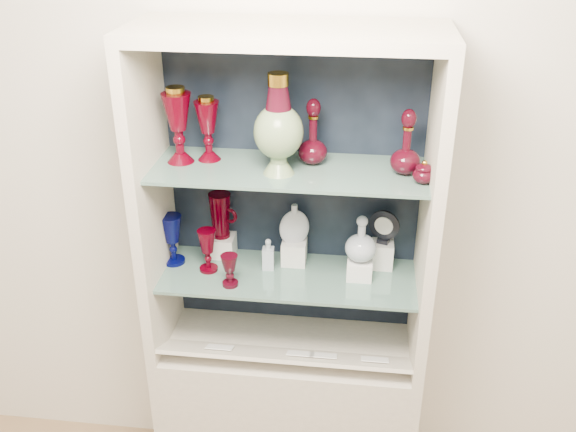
# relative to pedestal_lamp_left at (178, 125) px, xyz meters

# --- Properties ---
(wall_back) EXTENTS (3.50, 0.02, 2.80)m
(wall_back) POSITION_rel_pedestal_lamp_left_xyz_m (0.38, 0.18, -0.20)
(wall_back) COLOR white
(wall_back) RESTS_ON ground
(cabinet_base) EXTENTS (1.00, 0.40, 0.75)m
(cabinet_base) POSITION_rel_pedestal_lamp_left_xyz_m (0.38, -0.04, -1.23)
(cabinet_base) COLOR beige
(cabinet_base) RESTS_ON ground
(cabinet_back_panel) EXTENTS (0.98, 0.02, 1.15)m
(cabinet_back_panel) POSITION_rel_pedestal_lamp_left_xyz_m (0.38, 0.15, -0.28)
(cabinet_back_panel) COLOR black
(cabinet_back_panel) RESTS_ON cabinet_base
(cabinet_side_left) EXTENTS (0.04, 0.40, 1.15)m
(cabinet_side_left) POSITION_rel_pedestal_lamp_left_xyz_m (-0.10, -0.04, -0.28)
(cabinet_side_left) COLOR beige
(cabinet_side_left) RESTS_ON cabinet_base
(cabinet_side_right) EXTENTS (0.04, 0.40, 1.15)m
(cabinet_side_right) POSITION_rel_pedestal_lamp_left_xyz_m (0.86, -0.04, -0.28)
(cabinet_side_right) COLOR beige
(cabinet_side_right) RESTS_ON cabinet_base
(cabinet_top_cap) EXTENTS (1.00, 0.40, 0.04)m
(cabinet_top_cap) POSITION_rel_pedestal_lamp_left_xyz_m (0.38, -0.04, 0.32)
(cabinet_top_cap) COLOR beige
(cabinet_top_cap) RESTS_ON cabinet_side_left
(shelf_lower) EXTENTS (0.92, 0.34, 0.01)m
(shelf_lower) POSITION_rel_pedestal_lamp_left_xyz_m (0.38, -0.02, -0.56)
(shelf_lower) COLOR slate
(shelf_lower) RESTS_ON cabinet_side_left
(shelf_upper) EXTENTS (0.92, 0.34, 0.01)m
(shelf_upper) POSITION_rel_pedestal_lamp_left_xyz_m (0.38, -0.02, -0.14)
(shelf_upper) COLOR slate
(shelf_upper) RESTS_ON cabinet_side_left
(label_ledge) EXTENTS (0.92, 0.17, 0.09)m
(label_ledge) POSITION_rel_pedestal_lamp_left_xyz_m (0.38, -0.15, -0.82)
(label_ledge) COLOR beige
(label_ledge) RESTS_ON cabinet_base
(label_card_0) EXTENTS (0.10, 0.06, 0.03)m
(label_card_0) POSITION_rel_pedestal_lamp_left_xyz_m (0.71, -0.15, -0.81)
(label_card_0) COLOR white
(label_card_0) RESTS_ON label_ledge
(label_card_1) EXTENTS (0.10, 0.06, 0.03)m
(label_card_1) POSITION_rel_pedestal_lamp_left_xyz_m (0.14, -0.15, -0.81)
(label_card_1) COLOR white
(label_card_1) RESTS_ON label_ledge
(label_card_2) EXTENTS (0.10, 0.06, 0.03)m
(label_card_2) POSITION_rel_pedestal_lamp_left_xyz_m (0.44, -0.15, -0.81)
(label_card_2) COLOR white
(label_card_2) RESTS_ON label_ledge
(label_card_3) EXTENTS (0.10, 0.06, 0.03)m
(label_card_3) POSITION_rel_pedestal_lamp_left_xyz_m (0.52, -0.15, -0.81)
(label_card_3) COLOR white
(label_card_3) RESTS_ON label_ledge
(pedestal_lamp_left) EXTENTS (0.10, 0.10, 0.26)m
(pedestal_lamp_left) POSITION_rel_pedestal_lamp_left_xyz_m (0.00, 0.00, 0.00)
(pedestal_lamp_left) COLOR #4A000C
(pedestal_lamp_left) RESTS_ON shelf_upper
(pedestal_lamp_right) EXTENTS (0.10, 0.10, 0.22)m
(pedestal_lamp_right) POSITION_rel_pedestal_lamp_left_xyz_m (0.09, 0.03, -0.02)
(pedestal_lamp_right) COLOR #4A000C
(pedestal_lamp_right) RESTS_ON shelf_upper
(enamel_urn) EXTENTS (0.21, 0.21, 0.33)m
(enamel_urn) POSITION_rel_pedestal_lamp_left_xyz_m (0.35, -0.06, 0.04)
(enamel_urn) COLOR #10452A
(enamel_urn) RESTS_ON shelf_upper
(ruby_decanter_a) EXTENTS (0.12, 0.12, 0.26)m
(ruby_decanter_a) POSITION_rel_pedestal_lamp_left_xyz_m (0.45, 0.04, -0.00)
(ruby_decanter_a) COLOR #3C0813
(ruby_decanter_a) RESTS_ON shelf_upper
(ruby_decanter_b) EXTENTS (0.10, 0.10, 0.23)m
(ruby_decanter_b) POSITION_rel_pedestal_lamp_left_xyz_m (0.76, -0.01, -0.01)
(ruby_decanter_b) COLOR #3C0813
(ruby_decanter_b) RESTS_ON shelf_upper
(lidded_bowl) EXTENTS (0.09, 0.09, 0.08)m
(lidded_bowl) POSITION_rel_pedestal_lamp_left_xyz_m (0.82, -0.08, -0.09)
(lidded_bowl) COLOR #3C0813
(lidded_bowl) RESTS_ON shelf_upper
(cobalt_goblet) EXTENTS (0.11, 0.11, 0.19)m
(cobalt_goblet) POSITION_rel_pedestal_lamp_left_xyz_m (-0.06, 0.02, -0.45)
(cobalt_goblet) COLOR #010443
(cobalt_goblet) RESTS_ON shelf_lower
(ruby_goblet_tall) EXTENTS (0.07, 0.07, 0.17)m
(ruby_goblet_tall) POSITION_rel_pedestal_lamp_left_xyz_m (0.08, -0.02, -0.47)
(ruby_goblet_tall) COLOR #4A000C
(ruby_goblet_tall) RESTS_ON shelf_lower
(ruby_goblet_small) EXTENTS (0.07, 0.07, 0.12)m
(ruby_goblet_small) POSITION_rel_pedestal_lamp_left_xyz_m (0.18, -0.11, -0.49)
(ruby_goblet_small) COLOR #3C0813
(ruby_goblet_small) RESTS_ON shelf_lower
(riser_ruby_pitcher) EXTENTS (0.10, 0.10, 0.08)m
(riser_ruby_pitcher) POSITION_rel_pedestal_lamp_left_xyz_m (0.10, 0.10, -0.51)
(riser_ruby_pitcher) COLOR silver
(riser_ruby_pitcher) RESTS_ON shelf_lower
(ruby_pitcher) EXTENTS (0.15, 0.12, 0.18)m
(ruby_pitcher) POSITION_rel_pedestal_lamp_left_xyz_m (0.10, 0.10, -0.38)
(ruby_pitcher) COLOR #4A000C
(ruby_pitcher) RESTS_ON riser_ruby_pitcher
(clear_square_bottle) EXTENTS (0.05, 0.05, 0.12)m
(clear_square_bottle) POSITION_rel_pedestal_lamp_left_xyz_m (0.30, 0.02, -0.49)
(clear_square_bottle) COLOR #A2AEBD
(clear_square_bottle) RESTS_ON shelf_lower
(riser_flat_flask) EXTENTS (0.09, 0.09, 0.09)m
(riser_flat_flask) POSITION_rel_pedestal_lamp_left_xyz_m (0.39, 0.07, -0.51)
(riser_flat_flask) COLOR silver
(riser_flat_flask) RESTS_ON shelf_lower
(flat_flask) EXTENTS (0.12, 0.08, 0.16)m
(flat_flask) POSITION_rel_pedestal_lamp_left_xyz_m (0.39, 0.07, -0.38)
(flat_flask) COLOR silver
(flat_flask) RESTS_ON riser_flat_flask
(riser_clear_round_decanter) EXTENTS (0.09, 0.09, 0.07)m
(riser_clear_round_decanter) POSITION_rel_pedestal_lamp_left_xyz_m (0.63, -0.00, -0.52)
(riser_clear_round_decanter) COLOR silver
(riser_clear_round_decanter) RESTS_ON shelf_lower
(clear_round_decanter) EXTENTS (0.13, 0.13, 0.17)m
(clear_round_decanter) POSITION_rel_pedestal_lamp_left_xyz_m (0.63, -0.00, -0.40)
(clear_round_decanter) COLOR #A2AEBD
(clear_round_decanter) RESTS_ON riser_clear_round_decanter
(riser_cameo_medallion) EXTENTS (0.08, 0.08, 0.10)m
(riser_cameo_medallion) POSITION_rel_pedestal_lamp_left_xyz_m (0.71, 0.08, -0.50)
(riser_cameo_medallion) COLOR silver
(riser_cameo_medallion) RESTS_ON shelf_lower
(cameo_medallion) EXTENTS (0.12, 0.07, 0.13)m
(cameo_medallion) POSITION_rel_pedestal_lamp_left_xyz_m (0.71, 0.08, -0.38)
(cameo_medallion) COLOR black
(cameo_medallion) RESTS_ON riser_cameo_medallion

